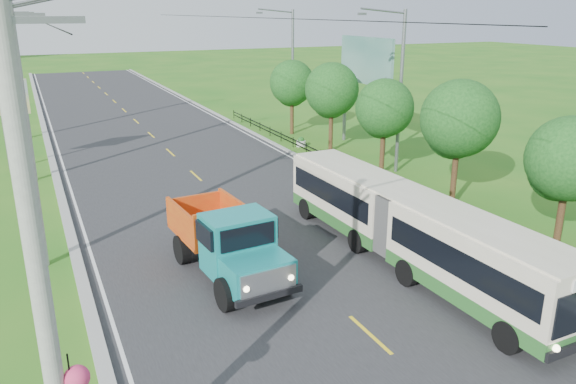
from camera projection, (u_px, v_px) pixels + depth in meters
ground at (370, 335)px, 16.19m from camera, size 240.00×240.00×0.00m
road at (186, 167)px, 33.44m from camera, size 14.00×120.00×0.02m
curb_left at (57, 181)px, 30.53m from camera, size 0.40×120.00×0.15m
curb_right at (294, 154)px, 36.29m from camera, size 0.30×120.00×0.10m
edge_line_left at (68, 181)px, 30.77m from camera, size 0.12×120.00×0.00m
edge_line_right at (288, 155)px, 36.10m from camera, size 0.12×120.00×0.00m
centre_dash at (370, 334)px, 16.19m from camera, size 0.12×2.20×0.00m
railing_right at (354, 172)px, 31.38m from camera, size 0.04×40.00×0.60m
pole_nearest at (43, 278)px, 8.78m from camera, size 3.51×0.44×10.00m
pole_near at (26, 129)px, 19.07m from camera, size 3.51×0.32×10.00m
pole_mid at (22, 87)px, 29.42m from camera, size 3.51×0.32×10.00m
pole_far at (20, 67)px, 39.77m from camera, size 3.51×0.32×10.00m
tree_second at (567, 163)px, 20.90m from camera, size 3.18×3.26×5.30m
tree_third at (458, 122)px, 25.93m from camera, size 3.60×3.62×6.00m
tree_fourth at (384, 111)px, 31.23m from camera, size 3.24×3.31×5.40m
tree_fifth at (331, 92)px, 36.33m from camera, size 3.48×3.52×5.80m
tree_back at (292, 85)px, 41.56m from camera, size 3.30×3.36×5.50m
streetlight_mid at (398, 87)px, 31.02m from camera, size 3.02×0.20×9.07m
streetlight_far at (291, 65)px, 43.10m from camera, size 3.02×0.20×9.07m
planter_near at (461, 216)px, 24.73m from camera, size 0.64×0.64×0.67m
planter_mid at (364, 171)px, 31.63m from camera, size 0.64×0.64×0.67m
planter_far at (301, 142)px, 38.53m from camera, size 0.64×0.64×0.67m
billboard_left at (1, 104)px, 31.89m from camera, size 3.00×0.20×5.20m
billboard_right at (366, 68)px, 36.72m from camera, size 0.24×6.00×7.30m
bus at (409, 224)px, 20.16m from camera, size 2.66×14.01×2.69m
dump_truck at (227, 238)px, 19.33m from camera, size 2.83×6.29×2.57m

